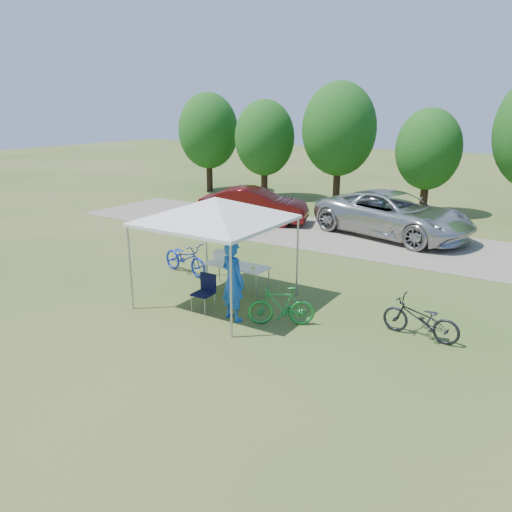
{
  "coord_description": "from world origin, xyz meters",
  "views": [
    {
      "loc": [
        7.27,
        -9.58,
        4.81
      ],
      "look_at": [
        -0.1,
        2.0,
        0.71
      ],
      "focal_mm": 35.0,
      "sensor_mm": 36.0,
      "label": 1
    }
  ],
  "objects": [
    {
      "name": "ground",
      "position": [
        0.0,
        0.0,
        0.0
      ],
      "size": [
        100.0,
        100.0,
        0.0
      ],
      "primitive_type": "plane",
      "color": "#2D5119",
      "rests_on": "ground"
    },
    {
      "name": "folding_table",
      "position": [
        -0.08,
        0.99,
        0.68
      ],
      "size": [
        1.76,
        0.73,
        0.72
      ],
      "color": "white",
      "rests_on": "ground"
    },
    {
      "name": "gravel_strip",
      "position": [
        0.0,
        8.0,
        0.01
      ],
      "size": [
        24.0,
        5.0,
        0.02
      ],
      "primitive_type": "cube",
      "color": "gray",
      "rests_on": "ground"
    },
    {
      "name": "folding_chair",
      "position": [
        0.03,
        -0.53,
        0.53
      ],
      "size": [
        0.47,
        0.49,
        0.9
      ],
      "rotation": [
        0.0,
        0.0,
        0.03
      ],
      "color": "black",
      "rests_on": "ground"
    },
    {
      "name": "bike_dark",
      "position": [
        4.95,
        0.67,
        0.44
      ],
      "size": [
        1.73,
        0.72,
        0.89
      ],
      "primitive_type": "imported",
      "rotation": [
        0.0,
        0.0,
        -1.65
      ],
      "color": "black",
      "rests_on": "ground"
    },
    {
      "name": "cooler",
      "position": [
        -0.55,
        0.99,
        0.88
      ],
      "size": [
        0.44,
        0.3,
        0.32
      ],
      "color": "white",
      "rests_on": "folding_table"
    },
    {
      "name": "minivan",
      "position": [
        1.63,
        9.12,
        0.87
      ],
      "size": [
        6.66,
        4.35,
        1.7
      ],
      "primitive_type": "imported",
      "rotation": [
        0.0,
        0.0,
        1.3
      ],
      "color": "beige",
      "rests_on": "gravel_strip"
    },
    {
      "name": "sedan",
      "position": [
        -4.13,
        8.2,
        0.77
      ],
      "size": [
        4.85,
        3.02,
        1.51
      ],
      "primitive_type": "imported",
      "rotation": [
        0.0,
        0.0,
        1.91
      ],
      "color": "#540E0E",
      "rests_on": "gravel_strip"
    },
    {
      "name": "bike_green",
      "position": [
        2.08,
        -0.35,
        0.46
      ],
      "size": [
        1.54,
        1.14,
        0.92
      ],
      "primitive_type": "imported",
      "rotation": [
        0.0,
        0.0,
        -1.05
      ],
      "color": "#1C7F31",
      "rests_on": "ground"
    },
    {
      "name": "treeline",
      "position": [
        -0.29,
        14.05,
        3.53
      ],
      "size": [
        24.89,
        4.28,
        6.3
      ],
      "color": "#382314",
      "rests_on": "ground"
    },
    {
      "name": "cyclist",
      "position": [
        0.97,
        -0.67,
        0.96
      ],
      "size": [
        0.8,
        0.63,
        1.91
      ],
      "primitive_type": "imported",
      "rotation": [
        0.0,
        0.0,
        2.86
      ],
      "color": "#164FB5",
      "rests_on": "ground"
    },
    {
      "name": "bike_blue",
      "position": [
        -2.19,
        1.34,
        0.48
      ],
      "size": [
        1.91,
        0.97,
        0.96
      ],
      "primitive_type": "imported",
      "rotation": [
        0.0,
        0.0,
        1.38
      ],
      "color": "#12249E",
      "rests_on": "ground"
    },
    {
      "name": "ice_cream_cup",
      "position": [
        0.48,
        0.94,
        0.75
      ],
      "size": [
        0.08,
        0.08,
        0.06
      ],
      "primitive_type": "cylinder",
      "color": "#CFE034",
      "rests_on": "folding_table"
    },
    {
      "name": "canopy",
      "position": [
        0.0,
        0.0,
        2.65
      ],
      "size": [
        4.53,
        4.53,
        3.0
      ],
      "color": "#A5A5AA",
      "rests_on": "ground"
    }
  ]
}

